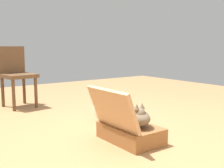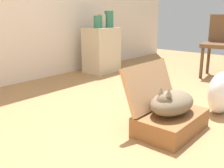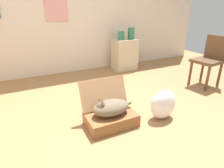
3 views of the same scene
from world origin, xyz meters
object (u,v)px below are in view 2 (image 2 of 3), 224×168
(vase_round, at_px, (102,21))
(cat, at_px, (172,102))
(suitcase_base, at_px, (171,122))
(vase_tall, at_px, (98,22))
(chair, at_px, (220,43))
(vase_short, at_px, (109,19))
(side_table, at_px, (102,50))
(plastic_bag_white, at_px, (221,93))

(vase_round, bearing_deg, cat, -124.19)
(suitcase_base, relative_size, vase_tall, 3.33)
(cat, distance_m, vase_round, 2.26)
(chair, bearing_deg, cat, -86.96)
(suitcase_base, height_order, vase_round, vase_round)
(vase_tall, height_order, vase_round, vase_round)
(vase_short, xyz_separation_m, vase_round, (-0.12, 0.03, -0.03))
(suitcase_base, bearing_deg, vase_short, 52.97)
(vase_round, relative_size, chair, 0.22)
(side_table, bearing_deg, plastic_bag_white, -106.58)
(side_table, distance_m, vase_round, 0.43)
(vase_short, bearing_deg, chair, -62.87)
(chair, bearing_deg, suitcase_base, -86.91)
(suitcase_base, bearing_deg, side_table, 56.19)
(vase_tall, bearing_deg, vase_short, 0.54)
(side_table, bearing_deg, chair, -59.82)
(vase_short, distance_m, chair, 1.62)
(cat, bearing_deg, side_table, 56.01)
(side_table, height_order, vase_round, vase_round)
(vase_tall, bearing_deg, side_table, 20.19)
(cat, distance_m, vase_short, 2.31)
(plastic_bag_white, bearing_deg, chair, 20.09)
(vase_tall, xyz_separation_m, chair, (0.97, -1.41, -0.28))
(side_table, height_order, chair, chair)
(vase_tall, bearing_deg, suitcase_base, -121.72)
(suitcase_base, xyz_separation_m, chair, (2.07, 0.38, 0.40))
(cat, bearing_deg, vase_short, 52.81)
(suitcase_base, height_order, side_table, side_table)
(plastic_bag_white, height_order, vase_round, vase_round)
(vase_short, bearing_deg, suitcase_base, -127.03)
(suitcase_base, bearing_deg, vase_round, 55.99)
(side_table, bearing_deg, cat, -123.99)
(suitcase_base, relative_size, vase_round, 3.02)
(plastic_bag_white, height_order, side_table, side_table)
(chair, bearing_deg, side_table, -157.04)
(side_table, xyz_separation_m, vase_round, (0.00, -0.01, 0.43))
(vase_round, bearing_deg, suitcase_base, -124.01)
(vase_short, relative_size, chair, 0.28)
(suitcase_base, relative_size, cat, 1.13)
(side_table, height_order, vase_tall, vase_tall)
(chair, bearing_deg, plastic_bag_white, -77.14)
(suitcase_base, distance_m, cat, 0.16)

